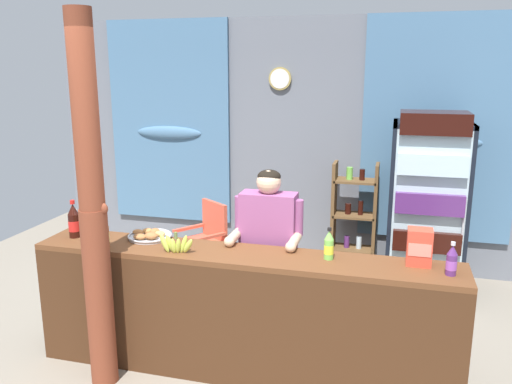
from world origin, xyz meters
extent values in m
plane|color=gray|center=(0.00, 1.15, 0.00)|extent=(7.70, 7.70, 0.00)
cube|color=slate|center=(0.00, 2.92, 1.40)|extent=(5.74, 0.12, 2.80)
cube|color=teal|center=(-1.48, 2.83, 1.61)|extent=(1.49, 0.04, 2.37)
ellipsoid|color=teal|center=(-1.48, 2.81, 1.49)|extent=(0.82, 0.10, 0.16)
cube|color=teal|center=(1.58, 2.83, 1.61)|extent=(1.58, 0.04, 2.37)
ellipsoid|color=teal|center=(1.58, 2.81, 1.49)|extent=(0.87, 0.10, 0.16)
cylinder|color=tan|center=(-0.13, 2.84, 2.13)|extent=(0.25, 0.03, 0.25)
cylinder|color=white|center=(-0.13, 2.83, 2.13)|extent=(0.21, 0.01, 0.21)
cube|color=beige|center=(1.26, 2.84, 1.57)|extent=(0.24, 0.02, 0.18)
cube|color=brown|center=(0.11, 0.47, 0.93)|extent=(3.12, 0.44, 0.04)
cube|color=#432715|center=(0.11, 0.27, 0.45)|extent=(3.12, 0.04, 0.91)
cube|color=#432715|center=(-1.41, 0.47, 0.45)|extent=(0.08, 0.40, 0.91)
cube|color=#432715|center=(1.64, 0.47, 0.45)|extent=(0.08, 0.40, 0.91)
cylinder|color=brown|center=(-0.83, 0.09, 0.66)|extent=(0.19, 0.19, 1.31)
cylinder|color=brown|center=(-0.83, 0.09, 1.97)|extent=(0.18, 0.18, 1.31)
ellipsoid|color=brown|center=(-0.74, 0.09, 1.32)|extent=(0.06, 0.05, 0.08)
cube|color=black|center=(1.49, 2.67, 0.87)|extent=(0.75, 0.04, 1.74)
cube|color=black|center=(1.13, 2.38, 0.87)|extent=(0.04, 0.61, 1.74)
cube|color=black|center=(1.84, 2.38, 0.87)|extent=(0.04, 0.61, 1.74)
cube|color=black|center=(1.49, 2.38, 1.72)|extent=(0.75, 0.61, 0.04)
cube|color=black|center=(1.49, 2.38, 0.04)|extent=(0.75, 0.61, 0.08)
cube|color=silver|center=(1.49, 2.09, 0.92)|extent=(0.69, 0.02, 1.58)
cylinder|color=#B7B7BC|center=(1.80, 2.06, 0.87)|extent=(0.02, 0.02, 0.40)
cube|color=silver|center=(1.49, 2.38, 0.52)|extent=(0.67, 0.53, 0.02)
cube|color=black|center=(1.49, 2.26, 0.63)|extent=(0.63, 0.49, 0.20)
cube|color=silver|center=(1.49, 2.38, 0.89)|extent=(0.67, 0.53, 0.02)
cube|color=#56286B|center=(1.49, 2.26, 1.00)|extent=(0.63, 0.49, 0.20)
cube|color=silver|center=(1.49, 2.38, 1.27)|extent=(0.67, 0.53, 0.02)
cube|color=silver|center=(1.49, 2.26, 1.38)|extent=(0.63, 0.49, 0.20)
cube|color=silver|center=(1.49, 2.38, 1.64)|extent=(0.67, 0.53, 0.02)
cube|color=black|center=(1.49, 2.26, 1.75)|extent=(0.63, 0.49, 0.20)
cube|color=brown|center=(0.54, 2.57, 0.64)|extent=(0.04, 0.28, 1.27)
cube|color=brown|center=(0.98, 2.57, 0.64)|extent=(0.04, 0.28, 1.27)
cube|color=brown|center=(0.76, 2.57, 1.08)|extent=(0.44, 0.28, 0.02)
cylinder|color=#75C64C|center=(0.69, 2.57, 1.16)|extent=(0.07, 0.07, 0.13)
cylinder|color=black|center=(0.83, 2.57, 1.15)|extent=(0.06, 0.06, 0.12)
cube|color=brown|center=(0.76, 2.57, 0.70)|extent=(0.44, 0.28, 0.02)
cylinder|color=black|center=(0.69, 2.57, 0.77)|extent=(0.06, 0.06, 0.12)
cylinder|color=black|center=(0.83, 2.57, 0.79)|extent=(0.05, 0.05, 0.16)
cube|color=brown|center=(0.76, 2.57, 0.32)|extent=(0.44, 0.28, 0.02)
cylinder|color=#56286B|center=(0.69, 2.57, 0.39)|extent=(0.06, 0.06, 0.13)
cylinder|color=silver|center=(0.83, 2.57, 0.40)|extent=(0.06, 0.06, 0.14)
cube|color=#E5563D|center=(-0.80, 1.98, 0.44)|extent=(0.62, 0.62, 0.04)
cube|color=#E5563D|center=(-0.68, 2.14, 0.66)|extent=(0.36, 0.28, 0.40)
cylinder|color=#E5563D|center=(-1.07, 1.94, 0.22)|extent=(0.04, 0.04, 0.44)
cylinder|color=#E5563D|center=(-0.76, 1.72, 0.22)|extent=(0.04, 0.04, 0.44)
cylinder|color=#E5563D|center=(-0.84, 2.25, 0.22)|extent=(0.04, 0.04, 0.44)
cylinder|color=#E5563D|center=(-0.54, 2.02, 0.22)|extent=(0.04, 0.04, 0.44)
cube|color=#E5563D|center=(-0.96, 2.10, 0.56)|extent=(0.27, 0.34, 0.03)
cube|color=#E5563D|center=(-0.64, 1.86, 0.56)|extent=(0.27, 0.34, 0.03)
cylinder|color=#28282D|center=(0.13, 0.86, 0.39)|extent=(0.11, 0.11, 0.79)
cylinder|color=#28282D|center=(0.32, 0.86, 0.39)|extent=(0.11, 0.11, 0.79)
cube|color=#934C7F|center=(0.22, 0.86, 1.05)|extent=(0.43, 0.20, 0.52)
sphere|color=#DBB28E|center=(0.22, 0.86, 1.40)|extent=(0.19, 0.19, 0.19)
ellipsoid|color=black|center=(0.22, 0.87, 1.44)|extent=(0.18, 0.18, 0.10)
cylinder|color=#934C7F|center=(-0.01, 0.86, 1.13)|extent=(0.08, 0.08, 0.28)
cylinder|color=#DBB28E|center=(-0.01, 0.71, 0.99)|extent=(0.07, 0.26, 0.07)
sphere|color=#DBB28E|center=(-0.01, 0.58, 0.99)|extent=(0.08, 0.08, 0.08)
cylinder|color=#934C7F|center=(0.46, 0.86, 1.13)|extent=(0.08, 0.08, 0.28)
cylinder|color=#DBB28E|center=(0.46, 0.71, 0.99)|extent=(0.07, 0.26, 0.07)
sphere|color=#DBB28E|center=(0.46, 0.58, 0.99)|extent=(0.08, 0.08, 0.08)
cylinder|color=black|center=(-1.26, 0.48, 1.04)|extent=(0.08, 0.08, 0.19)
cone|color=black|center=(-1.26, 0.48, 1.18)|extent=(0.08, 0.08, 0.08)
cylinder|color=red|center=(-1.26, 0.48, 1.23)|extent=(0.04, 0.04, 0.03)
cylinder|color=red|center=(-1.26, 0.48, 1.04)|extent=(0.09, 0.09, 0.08)
cylinder|color=brown|center=(-0.89, 0.32, 1.03)|extent=(0.07, 0.07, 0.16)
cone|color=brown|center=(-0.89, 0.32, 1.15)|extent=(0.07, 0.07, 0.07)
cylinder|color=#E5CC4C|center=(-0.89, 0.32, 1.20)|extent=(0.03, 0.03, 0.03)
cylinder|color=#E5D166|center=(-0.89, 0.32, 1.03)|extent=(0.07, 0.07, 0.07)
cylinder|color=#56286B|center=(1.53, 0.43, 1.02)|extent=(0.07, 0.07, 0.14)
cone|color=#56286B|center=(1.53, 0.43, 1.12)|extent=(0.07, 0.07, 0.06)
cylinder|color=silver|center=(1.53, 0.43, 1.16)|extent=(0.03, 0.03, 0.02)
cylinder|color=purple|center=(1.53, 0.43, 1.02)|extent=(0.07, 0.07, 0.06)
cylinder|color=#75C64C|center=(0.74, 0.52, 1.02)|extent=(0.07, 0.07, 0.14)
cone|color=#75C64C|center=(0.74, 0.52, 1.12)|extent=(0.07, 0.07, 0.06)
cylinder|color=black|center=(0.74, 0.52, 1.17)|extent=(0.03, 0.03, 0.02)
cylinder|color=yellow|center=(0.74, 0.52, 1.02)|extent=(0.07, 0.07, 0.06)
cube|color=#E5422D|center=(1.34, 0.57, 1.07)|extent=(0.16, 0.14, 0.25)
cube|color=#FF826D|center=(1.34, 0.50, 1.07)|extent=(0.15, 0.00, 0.09)
cylinder|color=#BCBCC1|center=(-0.67, 0.61, 0.96)|extent=(0.33, 0.33, 0.02)
torus|color=#BCBCC1|center=(-0.67, 0.61, 0.97)|extent=(0.34, 0.34, 0.02)
ellipsoid|color=tan|center=(-0.59, 0.63, 0.99)|extent=(0.09, 0.06, 0.04)
ellipsoid|color=#A36638|center=(-0.64, 0.65, 0.99)|extent=(0.08, 0.09, 0.06)
ellipsoid|color=#B2753D|center=(-0.71, 0.66, 0.99)|extent=(0.09, 0.07, 0.05)
ellipsoid|color=#A36638|center=(-0.78, 0.62, 0.99)|extent=(0.09, 0.06, 0.04)
ellipsoid|color=#A36638|center=(-0.71, 0.52, 0.99)|extent=(0.10, 0.08, 0.04)
ellipsoid|color=#A36638|center=(-0.63, 0.54, 0.99)|extent=(0.10, 0.09, 0.05)
ellipsoid|color=#B7C647|center=(-0.43, 0.36, 1.01)|extent=(0.10, 0.04, 0.15)
ellipsoid|color=#B7C647|center=(-0.39, 0.37, 1.01)|extent=(0.09, 0.03, 0.14)
ellipsoid|color=#B7C647|center=(-0.36, 0.35, 1.00)|extent=(0.05, 0.04, 0.12)
ellipsoid|color=#B7C647|center=(-0.32, 0.35, 1.00)|extent=(0.05, 0.04, 0.12)
ellipsoid|color=#B7C647|center=(-0.29, 0.37, 1.01)|extent=(0.08, 0.04, 0.15)
ellipsoid|color=#B7C647|center=(-0.25, 0.37, 1.01)|extent=(0.10, 0.04, 0.13)
cylinder|color=olive|center=(-0.34, 0.36, 1.08)|extent=(0.02, 0.02, 0.05)
camera|label=1|loc=(1.13, -2.91, 2.25)|focal=36.46mm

